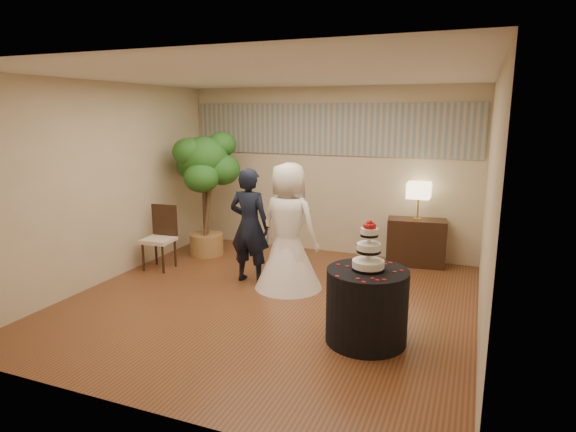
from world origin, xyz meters
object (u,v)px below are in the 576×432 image
at_px(console, 416,242).
at_px(table_lamp, 418,201).
at_px(bride, 288,226).
at_px(wedding_cake, 369,245).
at_px(groom, 250,226).
at_px(ficus_tree, 205,194).
at_px(cake_table, 367,306).
at_px(side_chair, 158,238).

xyz_separation_m(console, table_lamp, (0.00, 0.00, 0.66)).
height_order(bride, wedding_cake, bride).
height_order(groom, ficus_tree, ficus_tree).
xyz_separation_m(bride, cake_table, (1.35, -1.19, -0.47)).
xyz_separation_m(groom, wedding_cake, (1.96, -1.22, 0.23)).
distance_m(groom, side_chair, 1.58).
bearing_deg(console, cake_table, -100.12).
bearing_deg(groom, side_chair, 1.62).
distance_m(bride, wedding_cake, 1.81).
bearing_deg(side_chair, wedding_cake, -22.46).
xyz_separation_m(cake_table, ficus_tree, (-3.23, 2.14, 0.66)).
bearing_deg(groom, console, -141.20).
distance_m(bride, console, 2.30).
relative_size(groom, bride, 0.94).
xyz_separation_m(ficus_tree, side_chair, (-0.28, -0.94, -0.57)).
height_order(ficus_tree, side_chair, ficus_tree).
relative_size(cake_table, table_lamp, 1.47).
bearing_deg(ficus_tree, side_chair, -106.41).
relative_size(groom, side_chair, 1.67).
height_order(cake_table, table_lamp, table_lamp).
relative_size(wedding_cake, side_chair, 0.54).
height_order(wedding_cake, side_chair, wedding_cake).
bearing_deg(bride, groom, 7.90).
relative_size(wedding_cake, console, 0.59).
relative_size(cake_table, ficus_tree, 0.40).
bearing_deg(bride, cake_table, 149.70).
relative_size(console, table_lamp, 1.54).
distance_m(groom, table_lamp, 2.68).
height_order(groom, wedding_cake, groom).
bearing_deg(console, groom, -149.25).
bearing_deg(side_chair, table_lamp, 20.90).
bearing_deg(wedding_cake, side_chair, 161.03).
height_order(bride, side_chair, bride).
bearing_deg(bride, ficus_tree, -15.89).
distance_m(cake_table, side_chair, 3.71).
xyz_separation_m(groom, side_chair, (-1.55, -0.02, -0.33)).
xyz_separation_m(cake_table, table_lamp, (0.15, 2.86, 0.64)).
height_order(groom, bride, bride).
height_order(console, ficus_tree, ficus_tree).
distance_m(ficus_tree, side_chair, 1.13).
bearing_deg(bride, console, -120.95).
bearing_deg(ficus_tree, console, 12.00).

